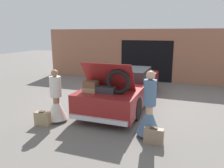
{
  "coord_description": "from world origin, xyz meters",
  "views": [
    {
      "loc": [
        2.26,
        -7.67,
        2.6
      ],
      "look_at": [
        0.0,
        -1.39,
        1.03
      ],
      "focal_mm": 35.0,
      "sensor_mm": 36.0,
      "label": 1
    }
  ],
  "objects": [
    {
      "name": "suitcase_beside_right_person",
      "position": [
        1.58,
        -2.83,
        0.2
      ],
      "size": [
        0.47,
        0.17,
        0.42
      ],
      "color": "#8C7259",
      "rests_on": "ground_plane"
    },
    {
      "name": "person_left",
      "position": [
        -1.39,
        -2.41,
        0.56
      ],
      "size": [
        0.63,
        0.63,
        1.57
      ],
      "rotation": [
        0.0,
        0.0,
        -1.69
      ],
      "color": "#997051",
      "rests_on": "ground_plane"
    },
    {
      "name": "suitcase_beside_left_person",
      "position": [
        -1.58,
        -2.85,
        0.2
      ],
      "size": [
        0.46,
        0.24,
        0.43
      ],
      "color": "#9E8460",
      "rests_on": "ground_plane"
    },
    {
      "name": "car",
      "position": [
        -0.0,
        -0.01,
        0.6
      ],
      "size": [
        1.86,
        5.13,
        1.76
      ],
      "color": "maroon",
      "rests_on": "ground_plane"
    },
    {
      "name": "garage_wall_back",
      "position": [
        0.0,
        4.14,
        1.39
      ],
      "size": [
        12.0,
        0.14,
        2.8
      ],
      "color": "#9E664C",
      "rests_on": "ground_plane"
    },
    {
      "name": "ground_plane",
      "position": [
        0.0,
        0.0,
        0.0
      ],
      "size": [
        40.0,
        40.0,
        0.0
      ],
      "primitive_type": "plane",
      "color": "slate"
    },
    {
      "name": "person_right",
      "position": [
        1.39,
        -2.48,
        0.61
      ],
      "size": [
        0.61,
        0.61,
        1.71
      ],
      "rotation": [
        0.0,
        0.0,
        1.38
      ],
      "color": "tan",
      "rests_on": "ground_plane"
    }
  ]
}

